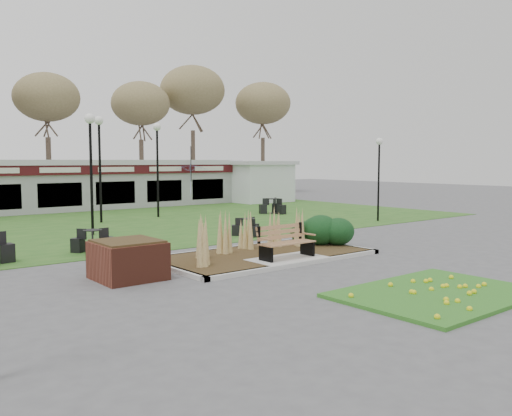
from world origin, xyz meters
TOP-DOWN VIEW (x-y plane):
  - ground at (0.00, 0.00)m, footprint 100.00×100.00m
  - lawn at (0.00, 12.00)m, footprint 34.00×16.00m
  - flower_bed at (0.00, -4.60)m, footprint 4.20×3.00m
  - planting_bed at (1.27, 1.35)m, footprint 6.75×3.40m
  - park_bench at (0.00, 0.25)m, footprint 1.70×0.66m
  - brick_planter at (-4.40, 1.00)m, footprint 1.50×1.50m
  - food_pavilion at (0.00, 19.96)m, footprint 24.60×3.40m
  - service_hut at (13.50, 18.00)m, footprint 4.40×3.40m
  - tree_backdrop at (0.00, 28.00)m, footprint 47.24×5.24m
  - lamp_post_near_right at (10.34, 5.23)m, footprint 0.32×0.32m
  - lamp_post_mid_left at (-0.12, 12.75)m, footprint 0.40×0.40m
  - lamp_post_mid_right at (-2.05, 8.99)m, footprint 0.38×0.38m
  - lamp_post_far_right at (3.10, 13.27)m, footprint 0.39×0.39m
  - bistro_set_b at (2.47, 5.10)m, footprint 1.22×1.13m
  - bistro_set_c at (-3.66, 5.00)m, footprint 1.25×1.35m
  - bistro_set_d at (8.83, 11.04)m, footprint 1.50×1.39m
  - patio_umbrella at (8.00, 18.00)m, footprint 2.23×2.27m

SIDE VIEW (x-z plane):
  - ground at x=0.00m, z-range 0.00..0.00m
  - lawn at x=0.00m, z-range 0.00..0.02m
  - flower_bed at x=0.00m, z-range -0.01..0.15m
  - bistro_set_b at x=2.47m, z-range -0.09..0.56m
  - bistro_set_c at x=-3.66m, z-range -0.10..0.62m
  - bistro_set_d at x=8.83m, z-range -0.11..0.69m
  - planting_bed at x=1.27m, z-range -0.27..1.00m
  - brick_planter at x=-4.40m, z-range 0.00..0.95m
  - park_bench at x=0.00m, z-range 0.12..1.05m
  - service_hut at x=13.50m, z-range 0.04..2.86m
  - food_pavilion at x=0.00m, z-range 0.03..2.93m
  - patio_umbrella at x=8.00m, z-range 0.36..3.01m
  - lamp_post_near_right at x=10.34m, z-range 0.89..4.81m
  - lamp_post_mid_right at x=-2.05m, z-range 1.06..5.68m
  - lamp_post_far_right at x=3.10m, z-range 1.08..5.80m
  - lamp_post_mid_left at x=-0.12m, z-range 1.11..5.97m
  - tree_backdrop at x=0.00m, z-range 3.18..13.54m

